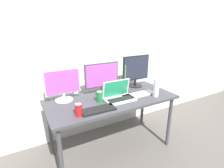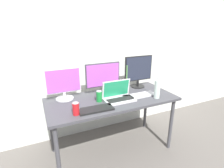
{
  "view_description": "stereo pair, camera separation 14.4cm",
  "coord_description": "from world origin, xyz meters",
  "px_view_note": "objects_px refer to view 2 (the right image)",
  "views": [
    {
      "loc": [
        -0.93,
        -1.69,
        1.58
      ],
      "look_at": [
        0.0,
        0.0,
        0.92
      ],
      "focal_mm": 28.0,
      "sensor_mm": 36.0,
      "label": 1
    },
    {
      "loc": [
        -0.8,
        -1.76,
        1.58
      ],
      "look_at": [
        0.0,
        0.0,
        0.92
      ],
      "focal_mm": 28.0,
      "sensor_mm": 36.0,
      "label": 2
    }
  ],
  "objects_px": {
    "monitor_left": "(63,84)",
    "soda_can_by_laptop": "(99,96)",
    "keyboard_main": "(139,95)",
    "work_desk": "(112,103)",
    "soda_can_near_keyboard": "(76,109)",
    "bamboo_vase": "(126,85)",
    "water_bottle": "(157,88)",
    "keyboard_aux": "(96,109)",
    "monitor_center": "(103,77)",
    "laptop_silver": "(118,95)",
    "mouse_by_laptop": "(158,90)",
    "monitor_right": "(138,71)",
    "mouse_by_keyboard": "(76,108)"
  },
  "relations": [
    {
      "from": "monitor_left",
      "to": "soda_can_by_laptop",
      "type": "distance_m",
      "value": 0.44
    },
    {
      "from": "monitor_left",
      "to": "keyboard_main",
      "type": "height_order",
      "value": "monitor_left"
    },
    {
      "from": "work_desk",
      "to": "soda_can_near_keyboard",
      "type": "distance_m",
      "value": 0.55
    },
    {
      "from": "bamboo_vase",
      "to": "work_desk",
      "type": "bearing_deg",
      "value": -151.81
    },
    {
      "from": "water_bottle",
      "to": "keyboard_aux",
      "type": "bearing_deg",
      "value": -179.82
    },
    {
      "from": "work_desk",
      "to": "monitor_center",
      "type": "bearing_deg",
      "value": 98.07
    },
    {
      "from": "monitor_left",
      "to": "laptop_silver",
      "type": "distance_m",
      "value": 0.65
    },
    {
      "from": "work_desk",
      "to": "water_bottle",
      "type": "relative_size",
      "value": 5.69
    },
    {
      "from": "laptop_silver",
      "to": "bamboo_vase",
      "type": "height_order",
      "value": "bamboo_vase"
    },
    {
      "from": "monitor_left",
      "to": "keyboard_main",
      "type": "xyz_separation_m",
      "value": [
        0.85,
        -0.3,
        -0.18
      ]
    },
    {
      "from": "work_desk",
      "to": "soda_can_near_keyboard",
      "type": "relative_size",
      "value": 12.22
    },
    {
      "from": "monitor_center",
      "to": "mouse_by_laptop",
      "type": "height_order",
      "value": "monitor_center"
    },
    {
      "from": "monitor_right",
      "to": "water_bottle",
      "type": "distance_m",
      "value": 0.45
    },
    {
      "from": "water_bottle",
      "to": "laptop_silver",
      "type": "bearing_deg",
      "value": 162.19
    },
    {
      "from": "mouse_by_keyboard",
      "to": "work_desk",
      "type": "bearing_deg",
      "value": 7.35
    },
    {
      "from": "monitor_right",
      "to": "keyboard_main",
      "type": "bearing_deg",
      "value": -118.96
    },
    {
      "from": "work_desk",
      "to": "soda_can_by_laptop",
      "type": "distance_m",
      "value": 0.22
    },
    {
      "from": "keyboard_aux",
      "to": "bamboo_vase",
      "type": "height_order",
      "value": "bamboo_vase"
    },
    {
      "from": "monitor_left",
      "to": "bamboo_vase",
      "type": "distance_m",
      "value": 0.81
    },
    {
      "from": "mouse_by_laptop",
      "to": "water_bottle",
      "type": "height_order",
      "value": "water_bottle"
    },
    {
      "from": "monitor_right",
      "to": "water_bottle",
      "type": "xyz_separation_m",
      "value": [
        -0.01,
        -0.43,
        -0.11
      ]
    },
    {
      "from": "keyboard_main",
      "to": "mouse_by_keyboard",
      "type": "height_order",
      "value": "mouse_by_keyboard"
    },
    {
      "from": "laptop_silver",
      "to": "water_bottle",
      "type": "xyz_separation_m",
      "value": [
        0.45,
        -0.14,
        0.07
      ]
    },
    {
      "from": "work_desk",
      "to": "water_bottle",
      "type": "distance_m",
      "value": 0.57
    },
    {
      "from": "monitor_left",
      "to": "laptop_silver",
      "type": "bearing_deg",
      "value": -26.05
    },
    {
      "from": "work_desk",
      "to": "keyboard_aux",
      "type": "bearing_deg",
      "value": -142.7
    },
    {
      "from": "water_bottle",
      "to": "bamboo_vase",
      "type": "xyz_separation_m",
      "value": [
        -0.22,
        0.36,
        -0.05
      ]
    },
    {
      "from": "monitor_center",
      "to": "soda_can_near_keyboard",
      "type": "xyz_separation_m",
      "value": [
        -0.46,
        -0.43,
        -0.15
      ]
    },
    {
      "from": "work_desk",
      "to": "monitor_left",
      "type": "bearing_deg",
      "value": 157.82
    },
    {
      "from": "monitor_left",
      "to": "mouse_by_keyboard",
      "type": "distance_m",
      "value": 0.37
    },
    {
      "from": "mouse_by_laptop",
      "to": "keyboard_aux",
      "type": "bearing_deg",
      "value": -153.68
    },
    {
      "from": "bamboo_vase",
      "to": "monitor_center",
      "type": "bearing_deg",
      "value": 168.85
    },
    {
      "from": "monitor_left",
      "to": "monitor_right",
      "type": "xyz_separation_m",
      "value": [
        1.02,
        0.01,
        0.04
      ]
    },
    {
      "from": "monitor_right",
      "to": "soda_can_near_keyboard",
      "type": "xyz_separation_m",
      "value": [
        -0.99,
        -0.44,
        -0.17
      ]
    },
    {
      "from": "laptop_silver",
      "to": "keyboard_aux",
      "type": "relative_size",
      "value": 0.98
    },
    {
      "from": "monitor_center",
      "to": "keyboard_aux",
      "type": "bearing_deg",
      "value": -120.46
    },
    {
      "from": "keyboard_aux",
      "to": "mouse_by_keyboard",
      "type": "height_order",
      "value": "mouse_by_keyboard"
    },
    {
      "from": "keyboard_main",
      "to": "monitor_center",
      "type": "bearing_deg",
      "value": 140.15
    },
    {
      "from": "laptop_silver",
      "to": "keyboard_aux",
      "type": "xyz_separation_m",
      "value": [
        -0.33,
        -0.15,
        -0.04
      ]
    },
    {
      "from": "water_bottle",
      "to": "bamboo_vase",
      "type": "distance_m",
      "value": 0.42
    },
    {
      "from": "keyboard_main",
      "to": "mouse_by_laptop",
      "type": "distance_m",
      "value": 0.33
    },
    {
      "from": "keyboard_aux",
      "to": "bamboo_vase",
      "type": "distance_m",
      "value": 0.67
    },
    {
      "from": "monitor_center",
      "to": "mouse_by_keyboard",
      "type": "height_order",
      "value": "monitor_center"
    },
    {
      "from": "keyboard_aux",
      "to": "soda_can_near_keyboard",
      "type": "relative_size",
      "value": 2.86
    },
    {
      "from": "keyboard_aux",
      "to": "bamboo_vase",
      "type": "bearing_deg",
      "value": 34.77
    },
    {
      "from": "water_bottle",
      "to": "work_desk",
      "type": "bearing_deg",
      "value": 157.06
    },
    {
      "from": "mouse_by_keyboard",
      "to": "soda_can_by_laptop",
      "type": "relative_size",
      "value": 0.85
    },
    {
      "from": "keyboard_main",
      "to": "soda_can_by_laptop",
      "type": "distance_m",
      "value": 0.51
    },
    {
      "from": "monitor_left",
      "to": "keyboard_aux",
      "type": "height_order",
      "value": "monitor_left"
    },
    {
      "from": "monitor_center",
      "to": "keyboard_main",
      "type": "distance_m",
      "value": 0.51
    }
  ]
}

